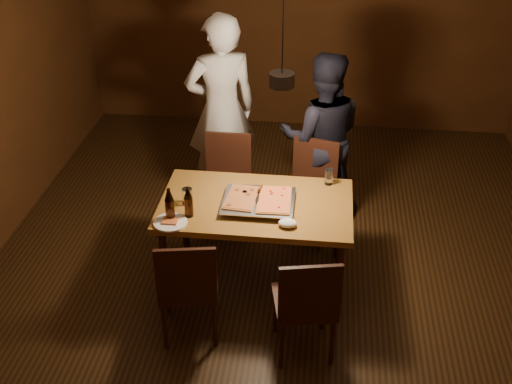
# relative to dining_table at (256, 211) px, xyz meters

# --- Properties ---
(room_shell) EXTENTS (6.00, 6.00, 6.00)m
(room_shell) POSITION_rel_dining_table_xyz_m (0.18, 0.07, 0.72)
(room_shell) COLOR #3B2510
(room_shell) RESTS_ON ground
(dining_table) EXTENTS (1.50, 0.90, 0.75)m
(dining_table) POSITION_rel_dining_table_xyz_m (0.00, 0.00, 0.00)
(dining_table) COLOR #986526
(dining_table) RESTS_ON floor
(chair_far_left) EXTENTS (0.43, 0.43, 0.49)m
(chair_far_left) POSITION_rel_dining_table_xyz_m (-0.36, 0.80, -0.14)
(chair_far_left) COLOR #38190F
(chair_far_left) RESTS_ON floor
(chair_far_right) EXTENTS (0.52, 0.52, 0.49)m
(chair_far_right) POSITION_rel_dining_table_xyz_m (0.41, 0.77, -0.14)
(chair_far_right) COLOR #38190F
(chair_far_right) RESTS_ON floor
(chair_near_left) EXTENTS (0.49, 0.49, 0.49)m
(chair_near_left) POSITION_rel_dining_table_xyz_m (-0.40, -0.74, -0.14)
(chair_near_left) COLOR #38190F
(chair_near_left) RESTS_ON floor
(chair_near_right) EXTENTS (0.50, 0.50, 0.49)m
(chair_near_right) POSITION_rel_dining_table_xyz_m (0.44, -0.83, -0.14)
(chair_near_right) COLOR #38190F
(chair_near_right) RESTS_ON floor
(pizza_tray) EXTENTS (0.58, 0.49, 0.05)m
(pizza_tray) POSITION_rel_dining_table_xyz_m (0.02, -0.03, 0.10)
(pizza_tray) COLOR silver
(pizza_tray) RESTS_ON dining_table
(pizza_meat) EXTENTS (0.27, 0.39, 0.02)m
(pizza_meat) POSITION_rel_dining_table_xyz_m (-0.11, -0.02, 0.13)
(pizza_meat) COLOR maroon
(pizza_meat) RESTS_ON pizza_tray
(pizza_cheese) EXTENTS (0.27, 0.41, 0.02)m
(pizza_cheese) POSITION_rel_dining_table_xyz_m (0.15, -0.03, 0.13)
(pizza_cheese) COLOR gold
(pizza_cheese) RESTS_ON pizza_tray
(spatula) EXTENTS (0.11, 0.25, 0.04)m
(spatula) POSITION_rel_dining_table_xyz_m (0.01, -0.02, 0.14)
(spatula) COLOR silver
(spatula) RESTS_ON pizza_tray
(beer_bottle_a) EXTENTS (0.07, 0.07, 0.27)m
(beer_bottle_a) POSITION_rel_dining_table_xyz_m (-0.61, -0.30, 0.21)
(beer_bottle_a) COLOR black
(beer_bottle_a) RESTS_ON dining_table
(beer_bottle_b) EXTENTS (0.07, 0.07, 0.25)m
(beer_bottle_b) POSITION_rel_dining_table_xyz_m (-0.48, -0.24, 0.20)
(beer_bottle_b) COLOR black
(beer_bottle_b) RESTS_ON dining_table
(water_glass_left) EXTENTS (0.08, 0.08, 0.13)m
(water_glass_left) POSITION_rel_dining_table_xyz_m (-0.53, -0.06, 0.14)
(water_glass_left) COLOR silver
(water_glass_left) RESTS_ON dining_table
(water_glass_right) EXTENTS (0.07, 0.07, 0.14)m
(water_glass_right) POSITION_rel_dining_table_xyz_m (0.56, 0.36, 0.14)
(water_glass_right) COLOR silver
(water_glass_right) RESTS_ON dining_table
(plate_slice) EXTENTS (0.25, 0.25, 0.03)m
(plate_slice) POSITION_rel_dining_table_xyz_m (-0.60, -0.35, 0.08)
(plate_slice) COLOR white
(plate_slice) RESTS_ON dining_table
(napkin) EXTENTS (0.14, 0.11, 0.06)m
(napkin) POSITION_rel_dining_table_xyz_m (0.27, -0.29, 0.10)
(napkin) COLOR white
(napkin) RESTS_ON dining_table
(diner_white) EXTENTS (0.80, 0.67, 1.86)m
(diner_white) POSITION_rel_dining_table_xyz_m (-0.48, 1.30, 0.26)
(diner_white) COLOR silver
(diner_white) RESTS_ON floor
(diner_dark) EXTENTS (0.83, 0.67, 1.61)m
(diner_dark) POSITION_rel_dining_table_xyz_m (0.48, 1.10, 0.13)
(diner_dark) COLOR black
(diner_dark) RESTS_ON floor
(pendant_lamp) EXTENTS (0.18, 0.18, 1.10)m
(pendant_lamp) POSITION_rel_dining_table_xyz_m (0.18, 0.07, 1.08)
(pendant_lamp) COLOR black
(pendant_lamp) RESTS_ON ceiling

